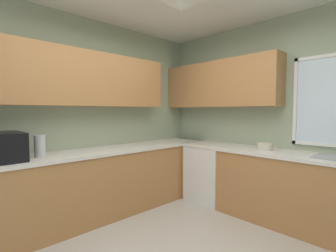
{
  "coord_description": "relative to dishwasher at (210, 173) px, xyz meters",
  "views": [
    {
      "loc": [
        1.34,
        -1.43,
        1.39
      ],
      "look_at": [
        -0.72,
        0.55,
        1.21
      ],
      "focal_mm": 26.12,
      "sensor_mm": 36.0,
      "label": 1
    }
  ],
  "objects": [
    {
      "name": "room_shell",
      "position": [
        0.55,
        -1.14,
        1.36
      ],
      "size": [
        3.87,
        4.06,
        2.71
      ],
      "color": "#9EAD8E",
      "rests_on": "ground_plane"
    },
    {
      "name": "microwave",
      "position": [
        -0.66,
        -2.58,
        0.61
      ],
      "size": [
        0.48,
        0.36,
        0.29
      ],
      "primitive_type": "cube",
      "color": "black",
      "rests_on": "counter_run_left"
    },
    {
      "name": "kettle",
      "position": [
        -0.64,
        -2.24,
        0.59
      ],
      "size": [
        0.11,
        0.11,
        0.25
      ],
      "primitive_type": "cylinder",
      "color": "#B7B7BC",
      "rests_on": "counter_run_left"
    },
    {
      "name": "counter_run_back",
      "position": [
        1.12,
        0.03,
        0.02
      ],
      "size": [
        2.96,
        0.65,
        0.88
      ],
      "color": "#AD7542",
      "rests_on": "ground_plane"
    },
    {
      "name": "counter_run_left",
      "position": [
        -0.66,
        -1.63,
        0.02
      ],
      "size": [
        0.65,
        3.67,
        0.88
      ],
      "color": "#AD7542",
      "rests_on": "ground_plane"
    },
    {
      "name": "bowl",
      "position": [
        0.84,
        0.03,
        0.51
      ],
      "size": [
        0.19,
        0.19,
        0.09
      ],
      "primitive_type": "cylinder",
      "color": "beige",
      "rests_on": "counter_run_back"
    },
    {
      "name": "dishwasher",
      "position": [
        0.0,
        0.0,
        0.0
      ],
      "size": [
        0.6,
        0.6,
        0.84
      ],
      "primitive_type": "cube",
      "color": "white",
      "rests_on": "ground_plane"
    }
  ]
}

